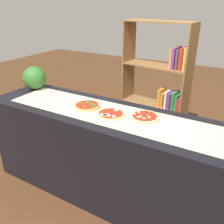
% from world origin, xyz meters
% --- Properties ---
extents(ground_plane, '(12.00, 12.00, 0.00)m').
position_xyz_m(ground_plane, '(0.00, 0.00, 0.00)').
color(ground_plane, '#4C2D19').
extents(counter, '(2.46, 0.65, 0.89)m').
position_xyz_m(counter, '(0.00, 0.00, 0.44)').
color(counter, black).
rests_on(counter, ground_plane).
extents(parchment_paper, '(2.04, 0.45, 0.00)m').
position_xyz_m(parchment_paper, '(0.00, 0.00, 0.89)').
color(parchment_paper, beige).
rests_on(parchment_paper, counter).
extents(pizza_spinach_0, '(0.24, 0.24, 0.03)m').
position_xyz_m(pizza_spinach_0, '(-0.27, 0.02, 0.90)').
color(pizza_spinach_0, tan).
rests_on(pizza_spinach_0, parchment_paper).
extents(pizza_mozzarella_1, '(0.23, 0.23, 0.02)m').
position_xyz_m(pizza_mozzarella_1, '(-0.00, -0.02, 0.90)').
color(pizza_mozzarella_1, '#DBB26B').
rests_on(pizza_mozzarella_1, parchment_paper).
extents(pizza_mushroom_2, '(0.25, 0.25, 0.03)m').
position_xyz_m(pizza_mushroom_2, '(0.27, 0.07, 0.90)').
color(pizza_mushroom_2, '#E5C17F').
rests_on(pizza_mushroom_2, parchment_paper).
extents(watermelon, '(0.25, 0.25, 0.25)m').
position_xyz_m(watermelon, '(-1.07, 0.15, 1.01)').
color(watermelon, '#2D6628').
rests_on(watermelon, counter).
extents(bookshelf, '(0.88, 0.40, 1.57)m').
position_xyz_m(bookshelf, '(0.06, 1.19, 0.74)').
color(bookshelf, brown).
rests_on(bookshelf, ground_plane).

